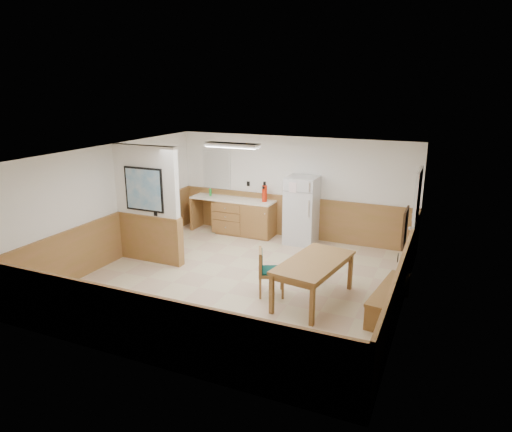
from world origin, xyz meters
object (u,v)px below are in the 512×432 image
at_px(dining_bench, 389,294).
at_px(fire_extinguisher, 264,193).
at_px(dining_chair, 266,269).
at_px(soap_bottle, 210,192).
at_px(dining_table, 314,266).
at_px(refrigerator, 302,210).

distance_m(dining_bench, fire_extinguisher, 4.55).
relative_size(dining_bench, dining_chair, 1.90).
bearing_deg(soap_bottle, dining_table, -38.74).
xyz_separation_m(refrigerator, dining_chair, (0.31, -2.96, -0.31)).
distance_m(dining_table, fire_extinguisher, 3.70).
bearing_deg(refrigerator, fire_extinguisher, 174.40).
distance_m(fire_extinguisher, soap_bottle, 1.52).
height_order(refrigerator, soap_bottle, refrigerator).
bearing_deg(dining_chair, fire_extinguisher, 89.51).
height_order(refrigerator, dining_table, refrigerator).
bearing_deg(dining_chair, soap_bottle, 109.18).
distance_m(dining_bench, dining_chair, 2.14).
xyz_separation_m(dining_chair, fire_extinguisher, (-1.31, 3.05, 0.62)).
xyz_separation_m(refrigerator, dining_bench, (2.45, -2.79, -0.47)).
height_order(dining_bench, dining_chair, dining_chair).
relative_size(dining_bench, fire_extinguisher, 3.24).
xyz_separation_m(fire_extinguisher, soap_bottle, (-1.52, -0.01, -0.12)).
distance_m(dining_table, soap_bottle, 4.73).
relative_size(fire_extinguisher, soap_bottle, 2.61).
bearing_deg(dining_table, dining_bench, 12.72).
distance_m(dining_table, dining_chair, 0.87).
xyz_separation_m(dining_bench, fire_extinguisher, (-3.44, 2.88, 0.78)).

